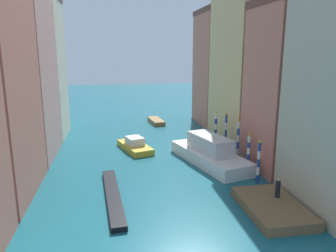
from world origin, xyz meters
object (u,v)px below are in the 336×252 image
object	(u,v)px
motorboat_0	(135,145)
motorboat_1	(156,121)
person_on_dock	(278,188)
waterfront_dock	(272,207)
vaporetto_white	(210,153)
mooring_pole_3	(226,132)
mooring_pole_2	(238,140)
mooring_pole_0	(259,161)
mooring_pole_4	(216,128)
mooring_pole_1	(248,152)
gondola_black	(113,196)

from	to	relation	value
motorboat_0	motorboat_1	distance (m)	14.74
person_on_dock	motorboat_0	xyz separation A→B (m)	(-9.56, 15.89, -0.86)
waterfront_dock	vaporetto_white	xyz separation A→B (m)	(-1.45, 10.92, 0.72)
mooring_pole_3	mooring_pole_2	bearing A→B (deg)	-89.86
mooring_pole_0	vaporetto_white	size ratio (longest dim) A/B	0.35
mooring_pole_0	vaporetto_white	bearing A→B (deg)	115.13
person_on_dock	motorboat_1	xyz separation A→B (m)	(-5.22, 29.97, -1.07)
mooring_pole_0	motorboat_0	distance (m)	15.34
person_on_dock	motorboat_1	world-z (taller)	person_on_dock
mooring_pole_0	motorboat_1	xyz separation A→B (m)	(-5.66, 25.62, -1.67)
mooring_pole_2	mooring_pole_4	world-z (taller)	mooring_pole_2
waterfront_dock	vaporetto_white	size ratio (longest dim) A/B	0.57
mooring_pole_0	person_on_dock	bearing A→B (deg)	-95.82
waterfront_dock	mooring_pole_2	world-z (taller)	mooring_pole_2
waterfront_dock	mooring_pole_1	world-z (taller)	mooring_pole_1
mooring_pole_3	motorboat_0	bearing A→B (deg)	167.72
mooring_pole_2	mooring_pole_3	size ratio (longest dim) A/B	1.02
person_on_dock	vaporetto_white	distance (m)	10.32
motorboat_1	person_on_dock	bearing A→B (deg)	-80.12
mooring_pole_3	vaporetto_white	distance (m)	4.80
mooring_pole_3	mooring_pole_0	bearing A→B (deg)	-91.68
mooring_pole_1	motorboat_0	world-z (taller)	mooring_pole_1
vaporetto_white	motorboat_1	bearing A→B (deg)	98.52
mooring_pole_1	motorboat_0	xyz separation A→B (m)	(-10.25, 8.76, -1.41)
mooring_pole_1	mooring_pole_3	world-z (taller)	mooring_pole_3
waterfront_dock	gondola_black	world-z (taller)	waterfront_dock
vaporetto_white	gondola_black	size ratio (longest dim) A/B	1.07
mooring_pole_3	mooring_pole_4	size ratio (longest dim) A/B	1.05
mooring_pole_4	motorboat_0	bearing A→B (deg)	-176.81
waterfront_dock	mooring_pole_4	world-z (taller)	mooring_pole_4
mooring_pole_2	mooring_pole_4	bearing A→B (deg)	92.88
motorboat_0	mooring_pole_1	bearing A→B (deg)	-40.53
gondola_black	motorboat_1	distance (m)	27.54
vaporetto_white	motorboat_1	size ratio (longest dim) A/B	2.11
waterfront_dock	gondola_black	xyz separation A→B (m)	(-11.34, 4.17, -0.15)
person_on_dock	mooring_pole_4	world-z (taller)	mooring_pole_4
mooring_pole_4	motorboat_1	size ratio (longest dim) A/B	0.80
person_on_dock	gondola_black	xyz separation A→B (m)	(-12.13, 3.31, -1.19)
mooring_pole_0	mooring_pole_3	xyz separation A→B (m)	(0.27, 9.30, 0.29)
waterfront_dock	person_on_dock	distance (m)	1.56
mooring_pole_3	vaporetto_white	world-z (taller)	mooring_pole_3
mooring_pole_2	vaporetto_white	world-z (taller)	mooring_pole_2
mooring_pole_3	gondola_black	size ratio (longest dim) A/B	0.43
mooring_pole_1	vaporetto_white	world-z (taller)	mooring_pole_1
motorboat_1	mooring_pole_0	bearing A→B (deg)	-77.53
person_on_dock	vaporetto_white	bearing A→B (deg)	102.54
mooring_pole_4	motorboat_1	distance (m)	14.76
mooring_pole_1	mooring_pole_3	xyz separation A→B (m)	(0.03, 6.53, 0.34)
waterfront_dock	vaporetto_white	bearing A→B (deg)	97.57
vaporetto_white	mooring_pole_3	bearing A→B (deg)	50.49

